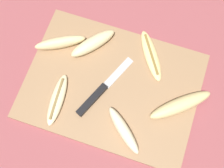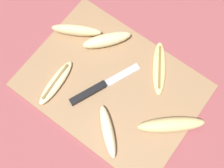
{
  "view_description": "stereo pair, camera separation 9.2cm",
  "coord_description": "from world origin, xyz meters",
  "views": [
    {
      "loc": [
        0.09,
        -0.28,
        0.9
      ],
      "look_at": [
        0.0,
        0.0,
        0.02
      ],
      "focal_mm": 50.0,
      "sensor_mm": 36.0,
      "label": 1
    },
    {
      "loc": [
        0.18,
        -0.24,
        0.9
      ],
      "look_at": [
        0.0,
        0.0,
        0.02
      ],
      "focal_mm": 50.0,
      "sensor_mm": 36.0,
      "label": 2
    }
  ],
  "objects": [
    {
      "name": "banana_soft_right",
      "position": [
        -0.1,
        0.1,
        0.03
      ],
      "size": [
        0.13,
        0.15,
        0.04
      ],
      "rotation": [
        0.0,
        0.0,
        5.61
      ],
      "color": "beige",
      "rests_on": "cutting_board"
    },
    {
      "name": "cutting_board",
      "position": [
        0.0,
        0.0,
        0.01
      ],
      "size": [
        0.51,
        0.38,
        0.01
      ],
      "color": "#997551",
      "rests_on": "ground_plane"
    },
    {
      "name": "banana_spotted_left",
      "position": [
        0.21,
        0.0,
        0.03
      ],
      "size": [
        0.17,
        0.16,
        0.04
      ],
      "rotation": [
        0.0,
        0.0,
        2.28
      ],
      "color": "#DBC684",
      "rests_on": "cutting_board"
    },
    {
      "name": "knife",
      "position": [
        -0.03,
        -0.05,
        0.02
      ],
      "size": [
        0.11,
        0.22,
        0.02
      ],
      "rotation": [
        0.0,
        0.0,
        -0.4
      ],
      "color": "black",
      "rests_on": "cutting_board"
    },
    {
      "name": "banana_cream_curved",
      "position": [
        -0.14,
        -0.1,
        0.02
      ],
      "size": [
        0.05,
        0.16,
        0.02
      ],
      "rotation": [
        0.0,
        0.0,
        0.08
      ],
      "color": "beige",
      "rests_on": "cutting_board"
    },
    {
      "name": "banana_golden_short",
      "position": [
        0.08,
        0.13,
        0.02
      ],
      "size": [
        0.13,
        0.17,
        0.02
      ],
      "rotation": [
        0.0,
        0.0,
        3.71
      ],
      "color": "#EDD689",
      "rests_on": "cutting_board"
    },
    {
      "name": "ground_plane",
      "position": [
        0.0,
        0.0,
        0.0
      ],
      "size": [
        4.0,
        4.0,
        0.0
      ],
      "primitive_type": "plane",
      "color": "#93474C"
    },
    {
      "name": "banana_ripe_center",
      "position": [
        -0.19,
        0.07,
        0.03
      ],
      "size": [
        0.15,
        0.11,
        0.04
      ],
      "rotation": [
        0.0,
        0.0,
        2.1
      ],
      "color": "beige",
      "rests_on": "cutting_board"
    },
    {
      "name": "banana_bright_far",
      "position": [
        0.08,
        -0.12,
        0.03
      ],
      "size": [
        0.14,
        0.12,
        0.03
      ],
      "rotation": [
        0.0,
        0.0,
        0.86
      ],
      "color": "beige",
      "rests_on": "cutting_board"
    }
  ]
}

